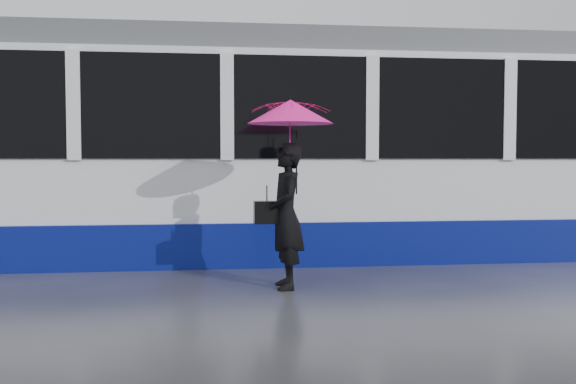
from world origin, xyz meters
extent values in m
plane|color=#27272B|center=(0.00, 0.00, 0.00)|extent=(90.00, 90.00, 0.00)
cube|color=#3F3D38|center=(0.00, 1.78, 0.01)|extent=(34.00, 0.07, 0.02)
cube|color=#3F3D38|center=(0.00, 3.22, 0.01)|extent=(34.00, 0.07, 0.02)
cube|color=white|center=(-1.56, 2.50, 1.52)|extent=(24.00, 2.40, 2.95)
cube|color=navy|center=(-1.56, 2.50, 0.31)|extent=(24.00, 2.56, 0.62)
cube|color=black|center=(-1.56, 2.50, 2.20)|extent=(23.00, 2.48, 1.40)
cube|color=#505357|center=(-1.56, 2.50, 3.17)|extent=(23.60, 2.20, 0.35)
imported|color=black|center=(0.57, -0.12, 0.84)|extent=(0.43, 0.63, 1.68)
imported|color=#ED1391|center=(0.62, -0.12, 1.77)|extent=(0.96, 0.98, 0.84)
cone|color=#ED1391|center=(0.62, -0.12, 2.04)|extent=(1.04, 1.04, 0.27)
cylinder|color=black|center=(0.62, -0.12, 2.20)|extent=(0.01, 0.01, 0.06)
cylinder|color=black|center=(0.69, -0.10, 1.46)|extent=(0.02, 0.02, 0.74)
cube|color=black|center=(0.35, -0.10, 0.88)|extent=(0.31, 0.15, 0.26)
cylinder|color=black|center=(0.35, -0.10, 1.10)|extent=(0.01, 0.01, 0.18)
camera|label=1|loc=(-0.30, -7.43, 1.50)|focal=40.00mm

